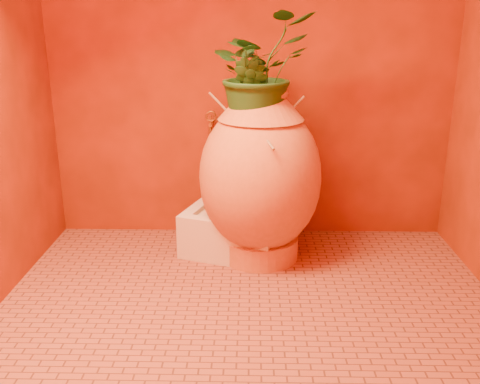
{
  "coord_description": "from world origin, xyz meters",
  "views": [
    {
      "loc": [
        0.01,
        -2.33,
        1.37
      ],
      "look_at": [
        -0.05,
        0.35,
        0.49
      ],
      "focal_mm": 40.0,
      "sensor_mm": 36.0,
      "label": 1
    }
  ],
  "objects_px": {
    "wine_bottle_c": "(247,209)",
    "wall_tap": "(211,123)",
    "amphora": "(260,177)",
    "wine_bottle_a": "(254,214)",
    "stone_basin": "(232,234)",
    "wine_bottle_b": "(237,209)"
  },
  "relations": [
    {
      "from": "wine_bottle_c",
      "to": "wall_tap",
      "type": "height_order",
      "value": "wall_tap"
    },
    {
      "from": "stone_basin",
      "to": "wine_bottle_b",
      "type": "height_order",
      "value": "wine_bottle_b"
    },
    {
      "from": "wine_bottle_a",
      "to": "wine_bottle_b",
      "type": "distance_m",
      "value": 0.15
    },
    {
      "from": "wine_bottle_c",
      "to": "wall_tap",
      "type": "bearing_deg",
      "value": 136.96
    },
    {
      "from": "stone_basin",
      "to": "wine_bottle_b",
      "type": "xyz_separation_m",
      "value": [
        0.03,
        0.07,
        0.13
      ]
    },
    {
      "from": "amphora",
      "to": "wine_bottle_b",
      "type": "bearing_deg",
      "value": 138.98
    },
    {
      "from": "amphora",
      "to": "wine_bottle_c",
      "type": "xyz_separation_m",
      "value": [
        -0.07,
        0.11,
        -0.24
      ]
    },
    {
      "from": "stone_basin",
      "to": "wine_bottle_a",
      "type": "height_order",
      "value": "wine_bottle_a"
    },
    {
      "from": "amphora",
      "to": "wine_bottle_c",
      "type": "relative_size",
      "value": 3.09
    },
    {
      "from": "wine_bottle_a",
      "to": "wine_bottle_b",
      "type": "relative_size",
      "value": 1.09
    },
    {
      "from": "amphora",
      "to": "stone_basin",
      "type": "height_order",
      "value": "amphora"
    },
    {
      "from": "stone_basin",
      "to": "wine_bottle_c",
      "type": "bearing_deg",
      "value": 35.98
    },
    {
      "from": "wine_bottle_b",
      "to": "wall_tap",
      "type": "distance_m",
      "value": 0.56
    },
    {
      "from": "wine_bottle_b",
      "to": "wall_tap",
      "type": "height_order",
      "value": "wall_tap"
    },
    {
      "from": "amphora",
      "to": "wine_bottle_b",
      "type": "distance_m",
      "value": 0.3
    },
    {
      "from": "amphora",
      "to": "wine_bottle_a",
      "type": "height_order",
      "value": "amphora"
    },
    {
      "from": "stone_basin",
      "to": "wine_bottle_a",
      "type": "bearing_deg",
      "value": -20.6
    },
    {
      "from": "wine_bottle_b",
      "to": "wine_bottle_c",
      "type": "bearing_deg",
      "value": -5.63
    },
    {
      "from": "stone_basin",
      "to": "wine_bottle_b",
      "type": "bearing_deg",
      "value": 68.47
    },
    {
      "from": "amphora",
      "to": "wine_bottle_a",
      "type": "xyz_separation_m",
      "value": [
        -0.04,
        -0.0,
        -0.23
      ]
    },
    {
      "from": "amphora",
      "to": "wine_bottle_b",
      "type": "relative_size",
      "value": 3.13
    },
    {
      "from": "amphora",
      "to": "wall_tap",
      "type": "distance_m",
      "value": 0.51
    }
  ]
}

